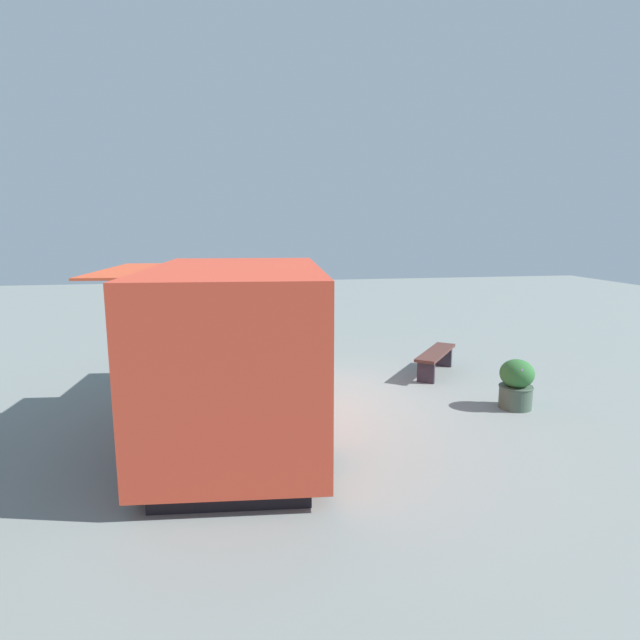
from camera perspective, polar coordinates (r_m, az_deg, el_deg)
name	(u,v)px	position (r m, az deg, el deg)	size (l,w,h in m)	color
ground_plane	(288,393)	(9.82, -3.52, -7.86)	(40.00, 40.00, 0.00)	gray
food_truck	(241,351)	(7.95, -8.56, -3.31)	(3.20, 5.62, 2.50)	#DF432B
person_customer	(221,338)	(13.21, -10.72, -1.90)	(0.59, 0.78, 0.82)	black
planter_flowering_near	(516,384)	(9.49, 20.51, -6.47)	(0.57, 0.57, 0.84)	#415546
planter_flowering_far	(157,344)	(12.38, -17.24, -2.48)	(0.64, 0.64, 0.81)	#4D494F
plaza_bench	(436,357)	(11.15, 12.43, -3.90)	(1.37, 1.62, 0.49)	#492D27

